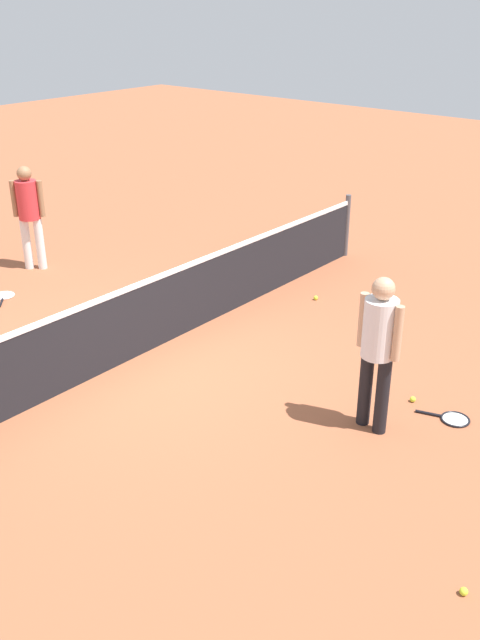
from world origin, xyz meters
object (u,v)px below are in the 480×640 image
Objects in this scene: player_far_side at (29,209)px; tennis_ball_midcourt at (464,591)px; tennis_racket_far_player at (4,296)px; tennis_ball_baseline at (316,298)px; player_near_side at (378,342)px; tennis_racket_near_player at (453,419)px; tennis_ball_near_player at (413,399)px.

player_far_side is 25.76× the size of tennis_ball_midcourt.
tennis_ball_baseline reaches higher than tennis_racket_far_player.
tennis_ball_baseline is (3.95, 4.07, 0.00)m from tennis_ball_midcourt.
player_near_side is at bearing 48.13° from tennis_ball_midcourt.
tennis_racket_far_player is (-1.20, 6.63, 0.00)m from tennis_racket_near_player.
tennis_racket_far_player is 8.36× the size of tennis_ball_midcourt.
tennis_racket_far_player is at bearing 100.28° from tennis_racket_near_player.
tennis_ball_near_player reaches higher than tennis_racket_far_player.
player_far_side is 3.08× the size of tennis_racket_far_player.
player_near_side is at bearing 171.73° from tennis_ball_near_player.
tennis_racket_near_player is 9.20× the size of tennis_ball_near_player.
player_far_side is at bearing 91.27° from tennis_racket_near_player.
player_near_side is 1.00× the size of player_far_side.
player_near_side is 6.69m from player_far_side.
player_near_side is at bearing -135.69° from tennis_ball_baseline.
player_far_side is 6.85m from tennis_ball_near_player.
player_near_side is 3.08× the size of tennis_racket_far_player.
player_far_side reaches higher than tennis_racket_far_player.
player_far_side reaches higher than tennis_ball_near_player.
tennis_racket_far_player is at bearing -148.15° from player_far_side.
tennis_racket_far_player is 8.36× the size of tennis_ball_near_player.
tennis_ball_baseline is at bearing 59.77° from tennis_racket_near_player.
player_far_side is at bearing 91.82° from tennis_ball_near_player.
tennis_ball_baseline is (1.73, 2.97, 0.02)m from tennis_racket_near_player.
player_near_side reaches higher than tennis_ball_baseline.
tennis_ball_near_player and tennis_ball_baseline have the same top height.
tennis_racket_far_player is 4.70m from tennis_ball_baseline.
player_near_side is 2.80× the size of tennis_racket_near_player.
tennis_racket_near_player is at bearing -88.73° from player_far_side.
tennis_ball_near_player is at bearing -88.18° from player_far_side.
player_near_side reaches higher than tennis_racket_far_player.
tennis_ball_midcourt is (-2.28, -1.61, 0.00)m from tennis_ball_near_player.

